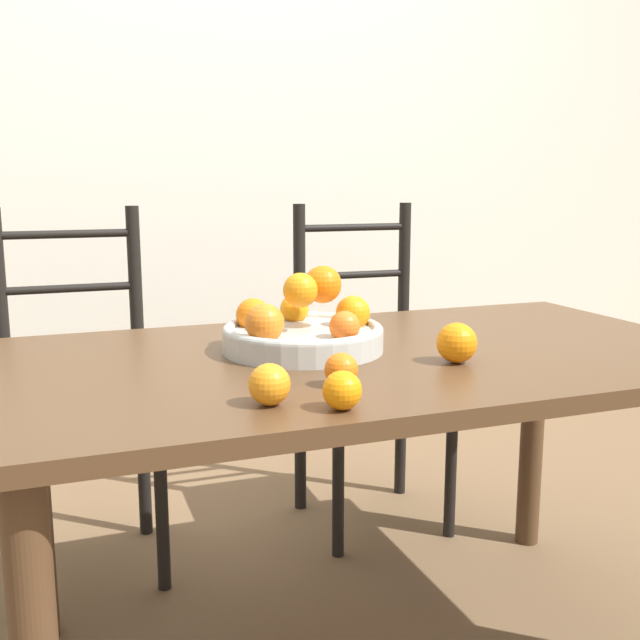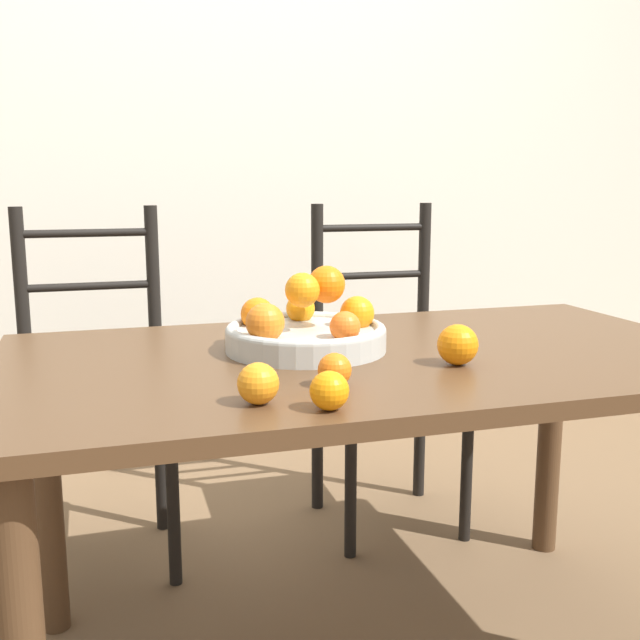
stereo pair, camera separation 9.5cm
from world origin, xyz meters
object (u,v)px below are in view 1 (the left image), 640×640
at_px(orange_loose_1, 342,390).
at_px(chair_left, 78,403).
at_px(orange_loose_0, 269,384).
at_px(fruit_bowl, 303,328).
at_px(orange_loose_2, 341,370).
at_px(orange_loose_3, 457,343).
at_px(chair_right, 368,375).

xyz_separation_m(orange_loose_1, chair_left, (-0.37, 1.08, -0.29)).
relative_size(orange_loose_0, chair_left, 0.07).
height_order(fruit_bowl, chair_left, chair_left).
relative_size(orange_loose_2, orange_loose_3, 0.74).
bearing_deg(orange_loose_3, orange_loose_0, -161.62).
height_order(fruit_bowl, orange_loose_2, fruit_bowl).
bearing_deg(orange_loose_1, orange_loose_0, 147.23).
relative_size(fruit_bowl, orange_loose_3, 4.23).
bearing_deg(orange_loose_1, fruit_bowl, 78.94).
bearing_deg(orange_loose_2, chair_right, 62.88).
xyz_separation_m(orange_loose_0, orange_loose_2, (0.16, 0.07, -0.00)).
relative_size(orange_loose_1, chair_left, 0.06).
bearing_deg(orange_loose_0, orange_loose_3, 18.38).
bearing_deg(orange_loose_0, orange_loose_2, 22.93).
bearing_deg(orange_loose_1, chair_left, 108.85).
xyz_separation_m(orange_loose_0, orange_loose_3, (0.44, 0.15, 0.01)).
bearing_deg(orange_loose_2, orange_loose_1, -111.68).
xyz_separation_m(fruit_bowl, orange_loose_1, (-0.08, -0.43, -0.02)).
xyz_separation_m(fruit_bowl, chair_left, (-0.45, 0.65, -0.31)).
distance_m(orange_loose_3, chair_right, 0.93).
relative_size(orange_loose_1, chair_right, 0.06).
bearing_deg(orange_loose_1, orange_loose_2, 68.32).
bearing_deg(chair_left, orange_loose_3, -50.70).
distance_m(fruit_bowl, chair_left, 0.85).
bearing_deg(fruit_bowl, chair_right, 55.00).
bearing_deg(fruit_bowl, orange_loose_0, -117.20).
bearing_deg(fruit_bowl, chair_left, 124.99).
bearing_deg(chair_right, orange_loose_2, -116.18).
distance_m(orange_loose_0, chair_left, 1.09).
bearing_deg(orange_loose_3, chair_right, 77.26).
relative_size(orange_loose_3, chair_left, 0.08).
distance_m(fruit_bowl, orange_loose_2, 0.30).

